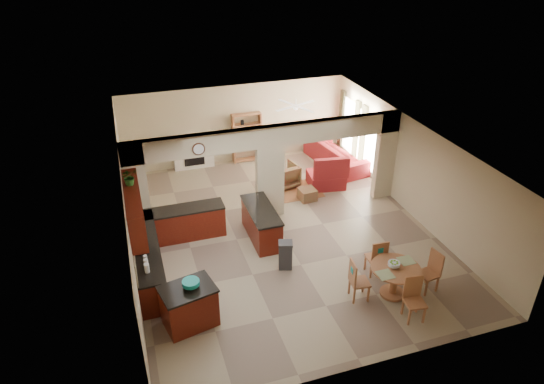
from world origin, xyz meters
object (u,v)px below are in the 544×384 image
object	(u,v)px
sofa	(336,154)
dining_table	(395,277)
armchair	(284,175)
kitchen_island	(189,306)

from	to	relation	value
sofa	dining_table	bearing A→B (deg)	157.47
dining_table	sofa	xyz separation A→B (m)	(1.67, 6.82, -0.10)
dining_table	armchair	distance (m)	5.89
dining_table	armchair	world-z (taller)	dining_table
kitchen_island	armchair	size ratio (longest dim) A/B	1.50
kitchen_island	dining_table	world-z (taller)	kitchen_island
dining_table	sofa	world-z (taller)	sofa
dining_table	armchair	size ratio (longest dim) A/B	1.34
kitchen_island	dining_table	distance (m)	4.68
kitchen_island	dining_table	size ratio (longest dim) A/B	1.12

